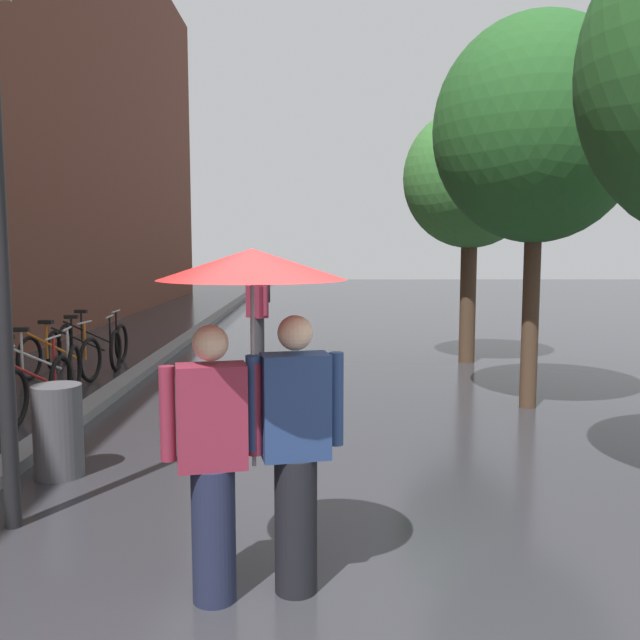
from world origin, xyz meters
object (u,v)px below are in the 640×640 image
parked_bicycle_3 (22,379)px  pedestrian_walking_midground (258,314)px  parked_bicycle_7 (93,342)px  street_tree_2 (471,180)px  parked_bicycle_5 (60,357)px  litter_bin (58,431)px  couple_under_umbrella (254,370)px  street_tree_1 (537,131)px  parked_bicycle_6 (85,349)px  parked_bicycle_4 (37,368)px

parked_bicycle_3 → pedestrian_walking_midground: (2.76, 3.74, 0.49)m
parked_bicycle_7 → street_tree_2: bearing=-0.5°
parked_bicycle_5 → litter_bin: 4.71m
couple_under_umbrella → street_tree_1: bearing=56.5°
parked_bicycle_6 → street_tree_2: bearing=7.5°
street_tree_2 → street_tree_1: bearing=-89.7°
street_tree_1 → litter_bin: (-5.15, -2.62, -3.13)m
parked_bicycle_6 → parked_bicycle_7: bearing=99.8°
parked_bicycle_4 → parked_bicycle_5: same height
street_tree_2 → parked_bicycle_6: 7.32m
litter_bin → parked_bicycle_3: bearing=119.1°
street_tree_1 → parked_bicycle_5: size_ratio=4.26×
parked_bicycle_3 → litter_bin: size_ratio=1.29×
parked_bicycle_6 → couple_under_umbrella: 8.24m
parked_bicycle_7 → litter_bin: (1.70, -6.17, 0.05)m
parked_bicycle_4 → couple_under_umbrella: bearing=-57.3°
litter_bin → street_tree_2: bearing=50.0°
couple_under_umbrella → pedestrian_walking_midground: bearing=94.7°
couple_under_umbrella → litter_bin: couple_under_umbrella is taller
parked_bicycle_5 → pedestrian_walking_midground: 3.58m
parked_bicycle_3 → litter_bin: (1.47, -2.65, 0.05)m
street_tree_2 → parked_bicycle_7: (-6.82, 0.06, -2.91)m
parked_bicycle_3 → pedestrian_walking_midground: pedestrian_walking_midground is taller
parked_bicycle_6 → litter_bin: bearing=-73.6°
parked_bicycle_4 → pedestrian_walking_midground: bearing=44.7°
couple_under_umbrella → litter_bin: 3.08m
couple_under_umbrella → parked_bicycle_3: bearing=125.9°
parked_bicycle_5 → parked_bicycle_7: 1.76m
litter_bin → pedestrian_walking_midground: pedestrian_walking_midground is taller
street_tree_1 → couple_under_umbrella: (-3.15, -4.76, -2.17)m
street_tree_1 → litter_bin: bearing=-153.0°
street_tree_1 → street_tree_2: 3.50m
street_tree_2 → parked_bicycle_7: street_tree_2 is taller
parked_bicycle_7 → parked_bicycle_5: bearing=-88.4°
parked_bicycle_3 → parked_bicycle_6: 2.58m
parked_bicycle_5 → parked_bicycle_6: bearing=82.1°
street_tree_2 → couple_under_umbrella: street_tree_2 is taller
parked_bicycle_7 → litter_bin: parked_bicycle_7 is taller
parked_bicycle_7 → parked_bicycle_6: bearing=-80.2°
parked_bicycle_3 → parked_bicycle_4: 0.87m
parked_bicycle_3 → parked_bicycle_6: bearing=91.4°
parked_bicycle_5 → couple_under_umbrella: 7.56m
parked_bicycle_5 → pedestrian_walking_midground: size_ratio=0.72×
parked_bicycle_6 → litter_bin: 5.46m
parked_bicycle_4 → pedestrian_walking_midground: 4.13m
parked_bicycle_4 → parked_bicycle_7: size_ratio=1.07×
parked_bicycle_4 → pedestrian_walking_midground: size_ratio=0.72×
street_tree_2 → parked_bicycle_5: size_ratio=3.90×
litter_bin → parked_bicycle_6: bearing=106.4°
parked_bicycle_5 → pedestrian_walking_midground: (2.94, 1.98, 0.49)m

